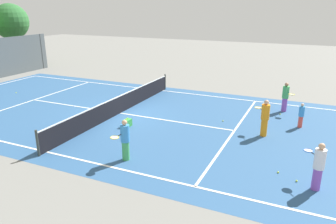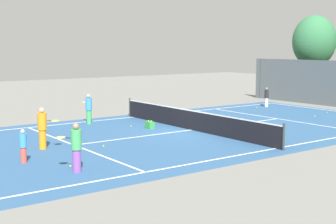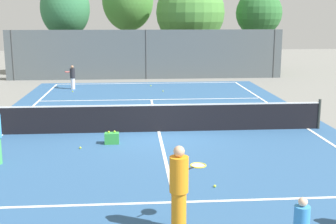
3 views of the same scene
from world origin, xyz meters
The scene contains 20 objects.
ground_plane centered at (0.00, 0.00, 0.00)m, with size 80.00×80.00×0.00m, color slate.
court_surface centered at (0.00, 0.00, 0.00)m, with size 13.00×25.00×0.01m.
tennis_net centered at (0.00, 0.00, 0.51)m, with size 11.90×0.10×1.10m.
tree_1 centered at (8.25, 17.20, 4.23)m, with size 3.31×3.31×5.92m.
player_1 centered at (1.80, -9.19, 0.62)m, with size 0.26×0.26×1.22m.
player_2 centered at (-4.01, -9.98, 0.84)m, with size 0.85×0.76×1.62m.
player_3 centered at (-4.75, -3.29, 0.84)m, with size 0.93×0.44×1.63m.
player_4 centered at (-0.05, -7.73, 0.88)m, with size 0.84×0.81×1.70m.
player_5 centered at (4.12, -8.22, 0.85)m, with size 0.87×0.74×1.65m.
ball_crate centered at (-1.61, -1.45, 0.18)m, with size 0.46×0.30×0.43m.
tennis_ball_0 centered at (1.04, -5.55, 0.03)m, with size 0.07×0.07×0.07m, color #CCE533.
tennis_ball_1 centered at (-2.57, -1.97, 0.03)m, with size 0.07×0.07×0.07m, color #CCE533.
tennis_ball_2 centered at (0.75, 8.82, 0.03)m, with size 0.07×0.07×0.07m, color #CCE533.
tennis_ball_4 centered at (-2.36, 0.02, 0.03)m, with size 0.07×0.07×0.07m, color #CCE533.
tennis_ball_5 centered at (3.55, 0.73, 0.03)m, with size 0.07×0.07×0.07m, color #CCE533.
tennis_ball_6 centered at (-3.41, -8.78, 0.03)m, with size 0.07×0.07×0.07m, color #CCE533.
tennis_ball_7 centered at (2.49, 1.93, 0.03)m, with size 0.07×0.07×0.07m, color #CCE533.
tennis_ball_8 centered at (3.39, -8.11, 0.03)m, with size 0.07×0.07×0.07m, color #CCE533.
tennis_ball_9 centered at (4.21, 2.00, 0.03)m, with size 0.07×0.07×0.07m, color #CCE533.
tennis_ball_11 centered at (-3.78, -9.42, 0.03)m, with size 0.07×0.07×0.07m, color #CCE533.
Camera 1 is at (-14.31, -9.44, 5.64)m, focal length 34.46 mm.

